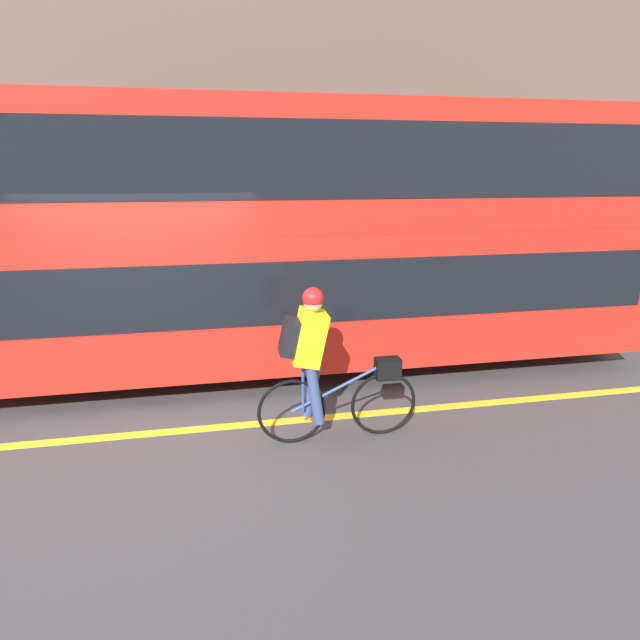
{
  "coord_description": "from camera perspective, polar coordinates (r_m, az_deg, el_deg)",
  "views": [
    {
      "loc": [
        0.9,
        -5.24,
        2.75
      ],
      "look_at": [
        1.97,
        0.41,
        1.0
      ],
      "focal_mm": 28.0,
      "sensor_mm": 36.0,
      "label": 1
    }
  ],
  "objects": [
    {
      "name": "bus",
      "position": [
        7.06,
        -1.94,
        10.47
      ],
      "size": [
        9.17,
        2.6,
        3.53
      ],
      "color": "black",
      "rests_on": "ground_plane"
    },
    {
      "name": "building_facade",
      "position": [
        12.25,
        -16.43,
        25.26
      ],
      "size": [
        60.0,
        0.3,
        9.33
      ],
      "color": "brown",
      "rests_on": "ground_plane"
    },
    {
      "name": "road_center_line",
      "position": [
        5.83,
        -18.73,
        -12.16
      ],
      "size": [
        50.0,
        0.14,
        0.01
      ],
      "primitive_type": "cube",
      "color": "yellow",
      "rests_on": "ground_plane"
    },
    {
      "name": "cyclist_on_bike",
      "position": [
        5.04,
        0.23,
        -4.74
      ],
      "size": [
        1.7,
        0.32,
        1.66
      ],
      "color": "black",
      "rests_on": "ground_plane"
    },
    {
      "name": "trash_bin",
      "position": [
        11.49,
        7.11,
        6.18
      ],
      "size": [
        0.53,
        0.53,
        1.03
      ],
      "color": "#194C23",
      "rests_on": "sidewalk_curb"
    },
    {
      "name": "sidewalk_curb",
      "position": [
        11.22,
        -15.04,
        2.45
      ],
      "size": [
        60.0,
        2.12,
        0.13
      ],
      "color": "#A8A399",
      "rests_on": "ground_plane"
    },
    {
      "name": "ground_plane",
      "position": [
        5.98,
        -18.52,
        -11.42
      ],
      "size": [
        80.0,
        80.0,
        0.0
      ],
      "primitive_type": "plane",
      "color": "#424244"
    },
    {
      "name": "street_sign_post",
      "position": [
        11.1,
        2.54,
        10.45
      ],
      "size": [
        0.36,
        0.09,
        2.47
      ],
      "color": "#59595B",
      "rests_on": "sidewalk_curb"
    }
  ]
}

